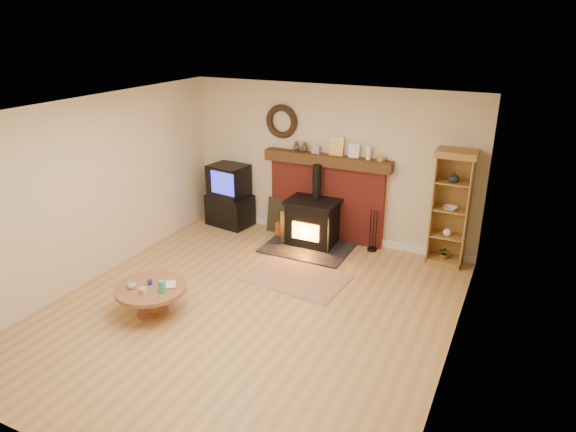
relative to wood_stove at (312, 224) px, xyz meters
The scene contains 11 objects.
ground 2.31m from the wood_stove, 87.73° to the right, with size 5.50×5.50×0.00m, color #A67F45.
room_shell 2.56m from the wood_stove, 88.10° to the right, with size 5.02×5.52×2.61m.
chimney_breast 0.58m from the wood_stove, 76.87° to the left, with size 2.20×0.22×1.78m.
wood_stove is the anchor object (origin of this frame).
area_rug 1.26m from the wood_stove, 77.34° to the right, with size 1.45×1.00×0.01m, color brown.
tv_unit 1.73m from the wood_stove, behind, with size 0.84×0.64×1.13m.
curio_cabinet 2.22m from the wood_stove, ahead, with size 0.58×0.42×1.81m.
firelog_box 0.56m from the wood_stove, 165.70° to the left, with size 0.41×0.26×0.26m, color #CA6B06.
leaning_painting 0.77m from the wood_stove, 159.00° to the left, with size 0.52×0.03×0.62m, color black.
fire_tools 1.04m from the wood_stove, 12.75° to the left, with size 0.16×0.16×0.70m.
coffee_table 3.04m from the wood_stove, 109.11° to the right, with size 0.91×0.91×0.55m.
Camera 1 is at (2.99, -5.00, 3.58)m, focal length 32.00 mm.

